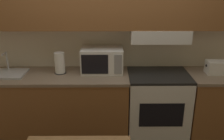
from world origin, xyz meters
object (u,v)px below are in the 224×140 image
at_px(microwave, 102,60).
at_px(paper_towel_roll, 60,63).
at_px(sink_basin, 5,73).
at_px(stove_range, 157,107).
at_px(toaster, 216,67).

distance_m(microwave, paper_towel_roll, 0.53).
distance_m(microwave, sink_basin, 1.22).
bearing_deg(paper_towel_roll, stove_range, -2.36).
xyz_separation_m(microwave, sink_basin, (-1.21, -0.11, -0.14)).
xyz_separation_m(microwave, paper_towel_roll, (-0.53, -0.05, -0.02)).
xyz_separation_m(toaster, sink_basin, (-2.63, -0.02, -0.07)).
bearing_deg(microwave, sink_basin, -174.96).
bearing_deg(microwave, paper_towel_roll, -174.48).
relative_size(microwave, sink_basin, 1.02).
height_order(toaster, sink_basin, sink_basin).
bearing_deg(sink_basin, microwave, 5.04).
height_order(microwave, toaster, microwave).
bearing_deg(sink_basin, paper_towel_roll, 4.67).
bearing_deg(toaster, microwave, 176.46).
bearing_deg(paper_towel_roll, toaster, -1.08).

